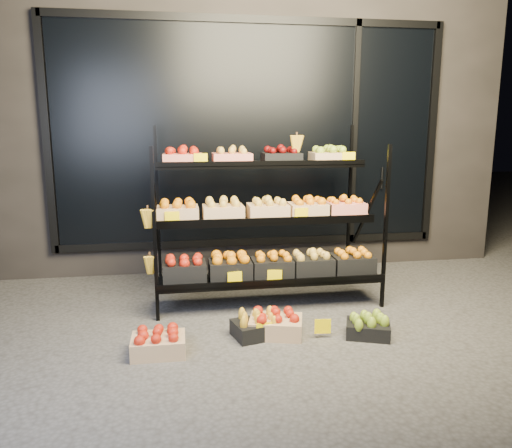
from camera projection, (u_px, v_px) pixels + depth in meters
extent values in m
plane|color=#514F4C|center=(278.00, 321.00, 4.32)|extent=(24.00, 24.00, 0.00)
cube|color=#2D2826|center=(239.00, 118.00, 6.48)|extent=(6.00, 2.00, 3.50)
cube|color=black|center=(250.00, 135.00, 5.54)|extent=(4.20, 0.04, 2.40)
cube|color=black|center=(251.00, 241.00, 5.76)|extent=(4.30, 0.06, 0.08)
cube|color=black|center=(250.00, 19.00, 5.28)|extent=(4.30, 0.06, 0.08)
cube|color=black|center=(46.00, 136.00, 5.18)|extent=(0.08, 0.06, 2.50)
cube|color=black|center=(431.00, 134.00, 5.85)|extent=(0.08, 0.06, 2.50)
cube|color=black|center=(354.00, 135.00, 5.70)|extent=(0.06, 0.06, 2.50)
cylinder|color=black|center=(382.00, 178.00, 5.83)|extent=(0.02, 0.02, 0.25)
cube|color=black|center=(155.00, 236.00, 4.18)|extent=(0.03, 0.03, 1.50)
cube|color=black|center=(386.00, 228.00, 4.50)|extent=(0.03, 0.03, 1.50)
cube|color=black|center=(158.00, 208.00, 5.10)|extent=(0.03, 0.03, 1.66)
cube|color=black|center=(349.00, 203.00, 5.42)|extent=(0.03, 0.03, 1.66)
cube|color=black|center=(270.00, 279.00, 4.60)|extent=(2.05, 0.42, 0.03)
cube|color=black|center=(275.00, 282.00, 4.40)|extent=(2.05, 0.02, 0.05)
cube|color=black|center=(265.00, 220.00, 4.79)|extent=(2.05, 0.40, 0.03)
cube|color=black|center=(269.00, 220.00, 4.60)|extent=(2.05, 0.02, 0.05)
cube|color=black|center=(260.00, 165.00, 4.98)|extent=(2.05, 0.40, 0.03)
cube|color=black|center=(263.00, 163.00, 4.79)|extent=(2.05, 0.02, 0.05)
cube|color=tan|center=(183.00, 159.00, 4.85)|extent=(0.38, 0.28, 0.11)
ellipsoid|color=red|center=(182.00, 151.00, 4.83)|extent=(0.32, 0.24, 0.07)
cube|color=tan|center=(232.00, 159.00, 4.93)|extent=(0.38, 0.28, 0.11)
ellipsoid|color=gold|center=(232.00, 150.00, 4.91)|extent=(0.32, 0.24, 0.07)
cube|color=black|center=(281.00, 158.00, 5.00)|extent=(0.38, 0.28, 0.11)
ellipsoid|color=#5B0706|center=(281.00, 150.00, 4.99)|extent=(0.32, 0.24, 0.07)
cube|color=tan|center=(330.00, 158.00, 5.08)|extent=(0.38, 0.28, 0.11)
ellipsoid|color=#91AF2B|center=(330.00, 149.00, 5.06)|extent=(0.32, 0.24, 0.07)
cube|color=tan|center=(178.00, 214.00, 4.65)|extent=(0.38, 0.28, 0.14)
ellipsoid|color=orange|center=(177.00, 203.00, 4.63)|extent=(0.32, 0.24, 0.07)
cube|color=tan|center=(223.00, 213.00, 4.71)|extent=(0.38, 0.28, 0.14)
ellipsoid|color=gold|center=(223.00, 202.00, 4.69)|extent=(0.32, 0.24, 0.07)
cube|color=tan|center=(268.00, 211.00, 4.78)|extent=(0.38, 0.28, 0.14)
ellipsoid|color=gold|center=(268.00, 201.00, 4.76)|extent=(0.32, 0.24, 0.07)
cube|color=tan|center=(308.00, 210.00, 4.84)|extent=(0.38, 0.28, 0.14)
ellipsoid|color=orange|center=(309.00, 200.00, 4.82)|extent=(0.32, 0.24, 0.07)
cube|color=tan|center=(344.00, 209.00, 4.90)|extent=(0.38, 0.28, 0.14)
ellipsoid|color=orange|center=(345.00, 199.00, 4.88)|extent=(0.32, 0.24, 0.07)
cube|color=black|center=(185.00, 272.00, 4.46)|extent=(0.38, 0.28, 0.18)
ellipsoid|color=red|center=(184.00, 260.00, 4.43)|extent=(0.32, 0.24, 0.07)
cube|color=black|center=(230.00, 270.00, 4.52)|extent=(0.38, 0.28, 0.18)
ellipsoid|color=orange|center=(230.00, 258.00, 4.50)|extent=(0.32, 0.24, 0.07)
cube|color=black|center=(273.00, 268.00, 4.58)|extent=(0.38, 0.28, 0.18)
ellipsoid|color=orange|center=(273.00, 256.00, 4.56)|extent=(0.32, 0.24, 0.07)
cube|color=black|center=(311.00, 267.00, 4.64)|extent=(0.38, 0.28, 0.18)
ellipsoid|color=gold|center=(312.00, 254.00, 4.62)|extent=(0.32, 0.24, 0.07)
cube|color=black|center=(352.00, 265.00, 4.70)|extent=(0.38, 0.28, 0.18)
ellipsoid|color=orange|center=(353.00, 252.00, 4.68)|extent=(0.32, 0.24, 0.07)
ellipsoid|color=gold|center=(147.00, 208.00, 4.14)|extent=(0.14, 0.08, 0.22)
ellipsoid|color=gold|center=(150.00, 255.00, 4.22)|extent=(0.14, 0.08, 0.22)
ellipsoid|color=gold|center=(297.00, 134.00, 4.88)|extent=(0.14, 0.08, 0.22)
cube|color=#FFD900|center=(172.00, 218.00, 4.49)|extent=(0.13, 0.01, 0.12)
cube|color=#FFD900|center=(301.00, 214.00, 4.68)|extent=(0.13, 0.01, 0.12)
cube|color=#FFD900|center=(349.00, 158.00, 4.96)|extent=(0.13, 0.01, 0.12)
cube|color=#FFD900|center=(201.00, 160.00, 4.73)|extent=(0.13, 0.01, 0.12)
cube|color=#FFD900|center=(235.00, 278.00, 4.39)|extent=(0.13, 0.01, 0.12)
cube|color=#FFD900|center=(275.00, 276.00, 4.44)|extent=(0.13, 0.01, 0.12)
cube|color=#FFD900|center=(264.00, 335.00, 3.89)|extent=(0.13, 0.01, 0.12)
cube|color=#FFD900|center=(323.00, 331.00, 3.96)|extent=(0.13, 0.01, 0.12)
cube|color=tan|center=(159.00, 345.00, 3.69)|extent=(0.40, 0.29, 0.13)
ellipsoid|color=red|center=(158.00, 333.00, 3.67)|extent=(0.33, 0.25, 0.07)
cube|color=black|center=(257.00, 329.00, 4.00)|extent=(0.43, 0.36, 0.13)
ellipsoid|color=gold|center=(257.00, 318.00, 3.98)|extent=(0.36, 0.31, 0.07)
cube|color=tan|center=(276.00, 327.00, 4.02)|extent=(0.48, 0.41, 0.14)
ellipsoid|color=red|center=(276.00, 315.00, 4.00)|extent=(0.41, 0.34, 0.07)
cube|color=black|center=(368.00, 330.00, 3.99)|extent=(0.41, 0.35, 0.12)
ellipsoid|color=#91AF2B|center=(368.00, 319.00, 3.98)|extent=(0.34, 0.30, 0.07)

